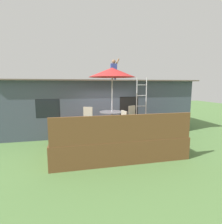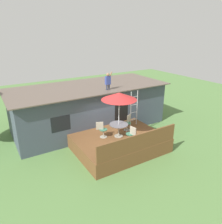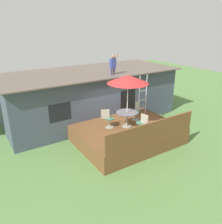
% 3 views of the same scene
% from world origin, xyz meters
% --- Properties ---
extents(ground_plane, '(40.00, 40.00, 0.00)m').
position_xyz_m(ground_plane, '(0.00, 0.00, 0.00)').
color(ground_plane, '#567F42').
extents(house, '(10.50, 4.50, 2.91)m').
position_xyz_m(house, '(-0.00, 3.60, 1.46)').
color(house, '#424C5B').
rests_on(house, ground).
extents(deck, '(4.82, 3.89, 0.80)m').
position_xyz_m(deck, '(0.00, 0.00, 0.40)').
color(deck, brown).
rests_on(deck, ground).
extents(deck_railing, '(4.72, 0.08, 0.90)m').
position_xyz_m(deck_railing, '(0.00, -1.89, 1.25)').
color(deck_railing, brown).
rests_on(deck_railing, deck).
extents(patio_table, '(1.04, 1.04, 0.74)m').
position_xyz_m(patio_table, '(0.00, -0.09, 1.39)').
color(patio_table, '#A59E8C').
rests_on(patio_table, deck).
extents(patio_umbrella, '(1.90, 1.90, 2.54)m').
position_xyz_m(patio_umbrella, '(0.00, -0.09, 3.15)').
color(patio_umbrella, silver).
rests_on(patio_umbrella, deck).
extents(step_ladder, '(0.52, 0.04, 2.20)m').
position_xyz_m(step_ladder, '(1.64, 0.74, 1.90)').
color(step_ladder, silver).
rests_on(step_ladder, deck).
extents(person_figure, '(0.47, 0.20, 1.11)m').
position_xyz_m(person_figure, '(0.62, 2.11, 3.52)').
color(person_figure, '#33384C').
rests_on(person_figure, house).
extents(patio_chair_left, '(0.59, 0.44, 0.92)m').
position_xyz_m(patio_chair_left, '(-0.84, 0.30, 1.26)').
color(patio_chair_left, '#A59E8C').
rests_on(patio_chair_left, deck).
extents(patio_chair_right, '(0.59, 0.44, 0.92)m').
position_xyz_m(patio_chair_right, '(0.93, 0.36, 1.26)').
color(patio_chair_right, '#A59E8C').
rests_on(patio_chair_right, deck).
extents(patio_chair_near, '(0.44, 0.62, 0.92)m').
position_xyz_m(patio_chair_near, '(0.18, -1.00, 1.26)').
color(patio_chair_near, '#A59E8C').
rests_on(patio_chair_near, deck).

